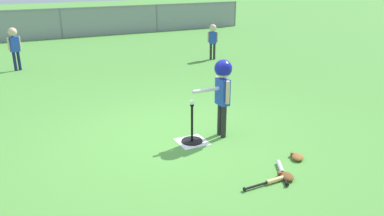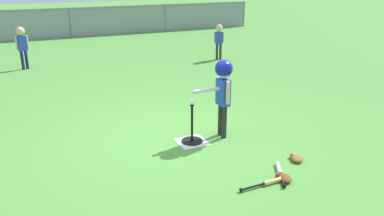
{
  "view_description": "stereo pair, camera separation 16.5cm",
  "coord_description": "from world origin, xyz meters",
  "views": [
    {
      "loc": [
        -2.18,
        -5.07,
        2.46
      ],
      "look_at": [
        0.21,
        -0.29,
        0.55
      ],
      "focal_mm": 35.77,
      "sensor_mm": 36.0,
      "label": 1
    },
    {
      "loc": [
        -2.03,
        -5.14,
        2.46
      ],
      "look_at": [
        0.21,
        -0.29,
        0.55
      ],
      "focal_mm": 35.77,
      "sensor_mm": 36.0,
      "label": 2
    }
  ],
  "objects": [
    {
      "name": "fielder_deep_right",
      "position": [
        -1.89,
        5.8,
        0.72
      ],
      "size": [
        0.32,
        0.22,
        1.12
      ],
      "color": "#191E4C",
      "rests_on": "ground_plane"
    },
    {
      "name": "ground_plane",
      "position": [
        0.0,
        0.0,
        0.0
      ],
      "size": [
        60.0,
        60.0,
        0.0
      ],
      "primitive_type": "plane",
      "color": "#51933D"
    },
    {
      "name": "outfield_fence",
      "position": [
        0.0,
        10.7,
        0.62
      ],
      "size": [
        16.06,
        0.06,
        1.15
      ],
      "color": "slate",
      "rests_on": "ground_plane"
    },
    {
      "name": "spare_bat_silver",
      "position": [
        0.84,
        -1.64,
        0.03
      ],
      "size": [
        0.34,
        0.56,
        0.06
      ],
      "color": "silver",
      "rests_on": "ground_plane"
    },
    {
      "name": "glove_near_bats",
      "position": [
        1.26,
        -1.46,
        0.04
      ],
      "size": [
        0.26,
        0.27,
        0.07
      ],
      "color": "brown",
      "rests_on": "ground_plane"
    },
    {
      "name": "home_plate",
      "position": [
        0.21,
        -0.29,
        0.0
      ],
      "size": [
        0.44,
        0.44,
        0.01
      ],
      "primitive_type": "cube",
      "color": "white",
      "rests_on": "ground_plane"
    },
    {
      "name": "fielder_near_right",
      "position": [
        3.37,
        4.69,
        0.66
      ],
      "size": [
        0.27,
        0.21,
        1.03
      ],
      "color": "#262626",
      "rests_on": "ground_plane"
    },
    {
      "name": "glove_by_plate",
      "position": [
        0.78,
        -1.82,
        0.04
      ],
      "size": [
        0.22,
        0.26,
        0.07
      ],
      "color": "brown",
      "rests_on": "ground_plane"
    },
    {
      "name": "spare_bat_wood",
      "position": [
        0.56,
        -1.82,
        0.03
      ],
      "size": [
        0.67,
        0.07,
        0.06
      ],
      "color": "#DBB266",
      "rests_on": "ground_plane"
    },
    {
      "name": "batting_tee",
      "position": [
        0.21,
        -0.29,
        0.09
      ],
      "size": [
        0.32,
        0.32,
        0.6
      ],
      "color": "black",
      "rests_on": "ground_plane"
    },
    {
      "name": "baseball_on_tee",
      "position": [
        0.21,
        -0.29,
        0.64
      ],
      "size": [
        0.07,
        0.07,
        0.07
      ],
      "primitive_type": "sphere",
      "color": "white",
      "rests_on": "batting_tee"
    },
    {
      "name": "batter_child",
      "position": [
        0.72,
        -0.3,
        0.88
      ],
      "size": [
        0.64,
        0.35,
        1.23
      ],
      "color": "#262626",
      "rests_on": "ground_plane"
    }
  ]
}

